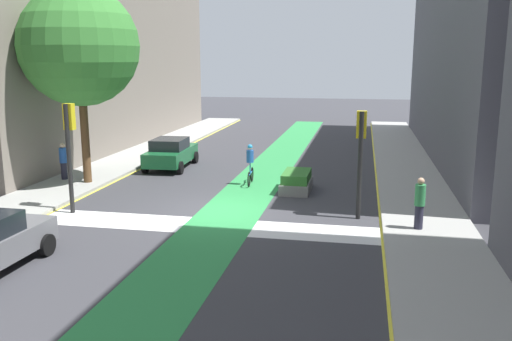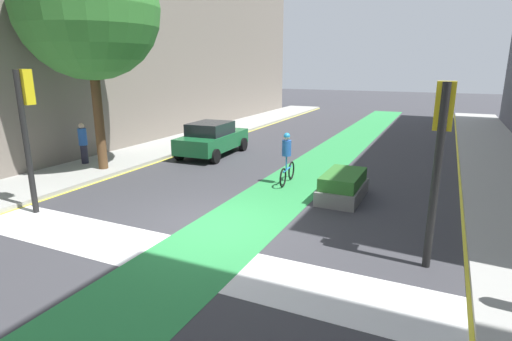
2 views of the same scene
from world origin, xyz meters
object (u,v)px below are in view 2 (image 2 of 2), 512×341
(car_green_left_far, at_px, (212,138))
(cyclist_in_lane, at_px, (287,157))
(traffic_signal_near_left, at_px, (26,114))
(median_planter, at_px, (343,186))
(pedestrian_sidewalk_left_a, at_px, (83,143))
(traffic_signal_near_right, at_px, (440,140))
(street_tree_near, at_px, (88,8))

(car_green_left_far, relative_size, cyclist_in_lane, 2.31)
(traffic_signal_near_left, distance_m, median_planter, 9.45)
(pedestrian_sidewalk_left_a, bearing_deg, traffic_signal_near_right, -13.27)
(traffic_signal_near_right, relative_size, street_tree_near, 0.45)
(pedestrian_sidewalk_left_a, relative_size, street_tree_near, 0.20)
(cyclist_in_lane, bearing_deg, traffic_signal_near_left, -134.34)
(traffic_signal_near_right, height_order, median_planter, traffic_signal_near_right)
(traffic_signal_near_left, bearing_deg, street_tree_near, 111.76)
(traffic_signal_near_right, height_order, car_green_left_far, traffic_signal_near_right)
(car_green_left_far, bearing_deg, traffic_signal_near_right, -37.00)
(pedestrian_sidewalk_left_a, distance_m, street_tree_near, 5.29)
(car_green_left_far, distance_m, median_planter, 7.99)
(car_green_left_far, bearing_deg, traffic_signal_near_left, -94.57)
(car_green_left_far, bearing_deg, street_tree_near, -117.47)
(pedestrian_sidewalk_left_a, height_order, street_tree_near, street_tree_near)
(traffic_signal_near_left, distance_m, cyclist_in_lane, 8.13)
(cyclist_in_lane, bearing_deg, pedestrian_sidewalk_left_a, -171.85)
(pedestrian_sidewalk_left_a, bearing_deg, traffic_signal_near_left, -56.11)
(traffic_signal_near_left, relative_size, car_green_left_far, 0.94)
(pedestrian_sidewalk_left_a, distance_m, median_planter, 10.74)
(car_green_left_far, xyz_separation_m, cyclist_in_lane, (4.84, -2.94, 0.17))
(car_green_left_far, distance_m, pedestrian_sidewalk_left_a, 5.55)
(traffic_signal_near_right, height_order, pedestrian_sidewalk_left_a, traffic_signal_near_right)
(pedestrian_sidewalk_left_a, height_order, median_planter, pedestrian_sidewalk_left_a)
(traffic_signal_near_left, relative_size, street_tree_near, 0.47)
(car_green_left_far, xyz_separation_m, street_tree_near, (-2.33, -4.48, 5.31))
(street_tree_near, bearing_deg, traffic_signal_near_right, -13.24)
(traffic_signal_near_right, relative_size, cyclist_in_lane, 2.06)
(street_tree_near, relative_size, median_planter, 3.72)
(traffic_signal_near_right, bearing_deg, car_green_left_far, 143.00)
(pedestrian_sidewalk_left_a, xyz_separation_m, street_tree_near, (1.34, -0.32, 5.11))
(cyclist_in_lane, distance_m, street_tree_near, 8.96)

